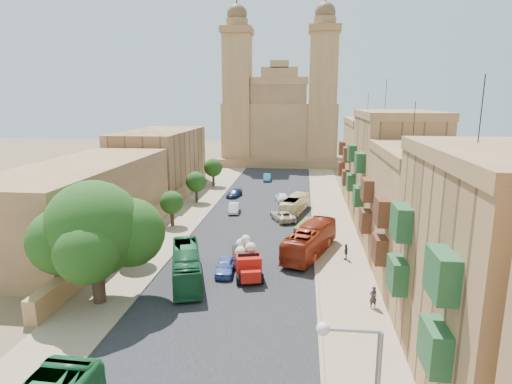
% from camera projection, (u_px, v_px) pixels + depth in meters
% --- Properties ---
extents(ground, '(260.00, 260.00, 0.00)m').
position_uv_depth(ground, '(211.00, 338.00, 27.63)').
color(ground, brown).
extents(road_surface, '(14.00, 140.00, 0.01)m').
position_uv_depth(road_surface, '(259.00, 215.00, 56.75)').
color(road_surface, black).
rests_on(road_surface, ground).
extents(sidewalk_east, '(5.00, 140.00, 0.01)m').
position_uv_depth(sidewalk_east, '(332.00, 217.00, 55.72)').
color(sidewalk_east, '#8D765C').
rests_on(sidewalk_east, ground).
extents(sidewalk_west, '(5.00, 140.00, 0.01)m').
position_uv_depth(sidewalk_west, '(190.00, 213.00, 57.78)').
color(sidewalk_west, '#8D765C').
rests_on(sidewalk_west, ground).
extents(kerb_east, '(0.25, 140.00, 0.12)m').
position_uv_depth(kerb_east, '(312.00, 216.00, 55.98)').
color(kerb_east, '#8D765C').
rests_on(kerb_east, ground).
extents(kerb_west, '(0.25, 140.00, 0.12)m').
position_uv_depth(kerb_west, '(208.00, 213.00, 57.50)').
color(kerb_west, '#8D765C').
rests_on(kerb_west, ground).
extents(townhouse_a, '(9.00, 14.00, 16.40)m').
position_uv_depth(townhouse_a, '(505.00, 275.00, 21.61)').
color(townhouse_a, '#A17449').
rests_on(townhouse_a, ground).
extents(townhouse_b, '(9.00, 14.00, 14.90)m').
position_uv_depth(townhouse_b, '(427.00, 216.00, 35.36)').
color(townhouse_b, '#976D44').
rests_on(townhouse_b, ground).
extents(townhouse_c, '(9.00, 14.00, 17.40)m').
position_uv_depth(townhouse_c, '(394.00, 172.00, 48.68)').
color(townhouse_c, '#A17449').
rests_on(townhouse_c, ground).
extents(townhouse_d, '(9.00, 14.00, 15.90)m').
position_uv_depth(townhouse_d, '(374.00, 161.00, 62.43)').
color(townhouse_d, '#976D44').
rests_on(townhouse_d, ground).
extents(west_wall, '(1.00, 40.00, 1.80)m').
position_uv_depth(west_wall, '(140.00, 227.00, 48.21)').
color(west_wall, '#976D44').
rests_on(west_wall, ground).
extents(west_building_low, '(10.00, 28.00, 8.40)m').
position_uv_depth(west_building_low, '(82.00, 202.00, 46.16)').
color(west_building_low, brown).
rests_on(west_building_low, ground).
extents(west_building_mid, '(10.00, 22.00, 10.00)m').
position_uv_depth(west_building_mid, '(161.00, 161.00, 71.22)').
color(west_building_mid, '#A17449').
rests_on(west_building_mid, ground).
extents(church, '(28.00, 22.50, 36.30)m').
position_uv_depth(church, '(281.00, 122.00, 101.89)').
color(church, '#976D44').
rests_on(church, ground).
extents(ficus_tree, '(9.39, 8.64, 9.39)m').
position_uv_depth(ficus_tree, '(95.00, 232.00, 31.35)').
color(ficus_tree, '#37261B').
rests_on(ficus_tree, ground).
extents(street_tree_a, '(3.35, 3.35, 5.14)m').
position_uv_depth(street_tree_a, '(132.00, 227.00, 39.63)').
color(street_tree_a, '#37261B').
rests_on(street_tree_a, ground).
extents(street_tree_b, '(2.80, 2.80, 4.31)m').
position_uv_depth(street_tree_b, '(172.00, 203.00, 51.40)').
color(street_tree_b, '#37261B').
rests_on(street_tree_b, ground).
extents(street_tree_c, '(3.02, 3.02, 4.64)m').
position_uv_depth(street_tree_c, '(196.00, 182.00, 63.00)').
color(street_tree_c, '#37261B').
rests_on(street_tree_c, ground).
extents(street_tree_d, '(3.21, 3.21, 4.93)m').
position_uv_depth(street_tree_d, '(213.00, 168.00, 74.60)').
color(street_tree_d, '#37261B').
rests_on(street_tree_d, ground).
extents(red_truck, '(3.45, 5.99, 3.32)m').
position_uv_depth(red_truck, '(247.00, 258.00, 37.36)').
color(red_truck, '#AB140D').
rests_on(red_truck, ground).
extents(olive_pickup, '(3.40, 5.39, 2.06)m').
position_uv_depth(olive_pickup, '(310.00, 232.00, 46.12)').
color(olive_pickup, '#4E5C22').
rests_on(olive_pickup, ground).
extents(bus_green_north, '(4.87, 9.75, 2.65)m').
position_uv_depth(bus_green_north, '(186.00, 265.00, 36.20)').
color(bus_green_north, '#17502D').
rests_on(bus_green_north, ground).
extents(bus_red_east, '(5.71, 10.58, 2.89)m').
position_uv_depth(bus_red_east, '(310.00, 240.00, 42.20)').
color(bus_red_east, maroon).
rests_on(bus_red_east, ground).
extents(bus_cream_east, '(3.97, 8.67, 2.35)m').
position_uv_depth(bus_cream_east, '(295.00, 205.00, 57.49)').
color(bus_cream_east, '#FFF0AC').
rests_on(bus_cream_east, ground).
extents(car_blue_a, '(1.78, 3.92, 1.31)m').
position_uv_depth(car_blue_a, '(225.00, 267.00, 37.67)').
color(car_blue_a, '#4462B5').
rests_on(car_blue_a, ground).
extents(car_white_a, '(1.70, 3.97, 1.27)m').
position_uv_depth(car_white_a, '(234.00, 208.00, 57.85)').
color(car_white_a, silver).
rests_on(car_white_a, ground).
extents(car_cream, '(3.88, 5.19, 1.31)m').
position_uv_depth(car_cream, '(282.00, 216.00, 54.00)').
color(car_cream, '#C9B196').
rests_on(car_cream, ground).
extents(car_dkblue, '(2.39, 4.17, 1.14)m').
position_uv_depth(car_dkblue, '(234.00, 193.00, 67.06)').
color(car_dkblue, '#102147').
rests_on(car_dkblue, ground).
extents(car_white_b, '(2.61, 4.50, 1.44)m').
position_uv_depth(car_white_b, '(282.00, 197.00, 63.74)').
color(car_white_b, white).
rests_on(car_white_b, ground).
extents(car_blue_b, '(1.58, 3.93, 1.27)m').
position_uv_depth(car_blue_b, '(267.00, 177.00, 80.15)').
color(car_blue_b, teal).
rests_on(car_blue_b, ground).
extents(pedestrian_a, '(0.72, 0.60, 1.70)m').
position_uv_depth(pedestrian_a, '(373.00, 297.00, 31.45)').
color(pedestrian_a, '#2C272E').
rests_on(pedestrian_a, ground).
extents(pedestrian_c, '(0.42, 0.94, 1.57)m').
position_uv_depth(pedestrian_c, '(346.00, 252.00, 40.88)').
color(pedestrian_c, '#353539').
rests_on(pedestrian_c, ground).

